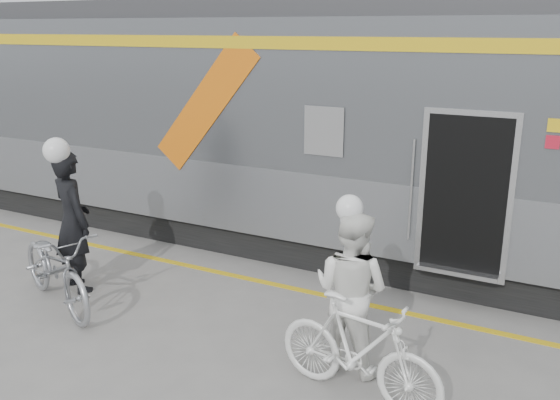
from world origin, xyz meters
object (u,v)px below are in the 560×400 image
Objects in this scene: man at (73,221)px; bicycle_left at (56,268)px; woman at (351,290)px; bicycle_right at (358,350)px.

man is 0.95× the size of bicycle_left.
bicycle_right is at bearing 127.31° from woman.
man is at bearing 7.18° from woman.
woman is (4.23, -0.11, -0.11)m from man.
man reaches higher than bicycle_right.
bicycle_left reaches higher than bicycle_right.
man is at bearing 90.39° from bicycle_right.
man reaches higher than bicycle_left.
bicycle_right is at bearing -165.89° from man.
bicycle_left is (0.20, -0.55, -0.46)m from man.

